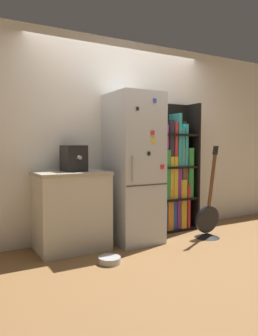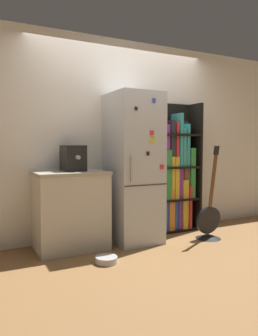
{
  "view_description": "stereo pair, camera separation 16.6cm",
  "coord_description": "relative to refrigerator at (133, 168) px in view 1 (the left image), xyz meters",
  "views": [
    {
      "loc": [
        -2.05,
        -3.44,
        1.22
      ],
      "look_at": [
        -0.04,
        0.15,
        0.93
      ],
      "focal_mm": 35.0,
      "sensor_mm": 36.0,
      "label": 1
    },
    {
      "loc": [
        -1.9,
        -3.51,
        1.22
      ],
      "look_at": [
        -0.04,
        0.15,
        0.93
      ],
      "focal_mm": 35.0,
      "sensor_mm": 36.0,
      "label": 2
    }
  ],
  "objects": [
    {
      "name": "ground_plane",
      "position": [
        0.0,
        -0.12,
        -0.93
      ],
      "size": [
        16.0,
        16.0,
        0.0
      ],
      "primitive_type": "plane",
      "color": "olive"
    },
    {
      "name": "wall_back",
      "position": [
        0.0,
        0.36,
        0.37
      ],
      "size": [
        8.0,
        0.05,
        2.6
      ],
      "color": "white",
      "rests_on": "ground_plane"
    },
    {
      "name": "refrigerator",
      "position": [
        0.0,
        0.0,
        0.0
      ],
      "size": [
        0.58,
        0.69,
        1.85
      ],
      "color": "silver",
      "rests_on": "ground_plane"
    },
    {
      "name": "bookshelf",
      "position": [
        0.73,
        0.19,
        -0.13
      ],
      "size": [
        0.72,
        0.32,
        1.81
      ],
      "color": "black",
      "rests_on": "ground_plane"
    },
    {
      "name": "kitchen_counter",
      "position": [
        -0.8,
        0.05,
        -0.47
      ],
      "size": [
        0.82,
        0.58,
        0.91
      ],
      "color": "beige",
      "rests_on": "ground_plane"
    },
    {
      "name": "espresso_machine",
      "position": [
        -0.75,
        0.09,
        0.13
      ],
      "size": [
        0.24,
        0.37,
        0.3
      ],
      "color": "black",
      "rests_on": "kitchen_counter"
    },
    {
      "name": "guitar",
      "position": [
        0.91,
        -0.37,
        -0.75
      ],
      "size": [
        0.36,
        0.33,
        1.21
      ],
      "color": "black",
      "rests_on": "ground_plane"
    },
    {
      "name": "pet_bowl",
      "position": [
        -0.62,
        -0.59,
        -0.89
      ],
      "size": [
        0.23,
        0.23,
        0.07
      ],
      "color": "#B7B7BC",
      "rests_on": "ground_plane"
    }
  ]
}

